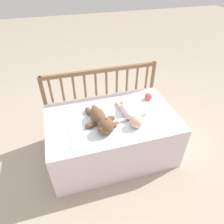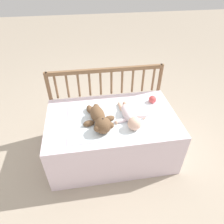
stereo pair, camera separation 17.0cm
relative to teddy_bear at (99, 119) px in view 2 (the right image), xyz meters
The scene contains 7 objects.
ground_plane 0.54m from the teddy_bear, 33.69° to the left, with size 12.00×12.00×0.00m, color tan.
crib_mattress 0.32m from the teddy_bear, 33.69° to the left, with size 1.14×0.70×0.46m.
crib_rail 0.47m from the teddy_bear, 75.66° to the left, with size 1.14×0.04×0.74m.
blanket 0.15m from the teddy_bear, 23.82° to the left, with size 0.78×0.53×0.01m.
teddy_bear is the anchor object (origin of this frame).
baby 0.26m from the teddy_bear, ahead, with size 0.30×0.41×0.11m.
toy_ball 0.58m from the teddy_bear, 23.71° to the left, with size 0.07×0.07×0.07m.
Camera 2 is at (-0.21, -1.32, 1.57)m, focal length 32.00 mm.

